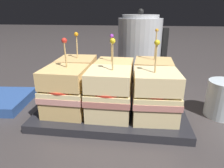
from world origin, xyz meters
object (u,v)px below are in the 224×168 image
(sandwich_back_left, at_px, (78,77))
(sandwich_back_right, at_px, (152,80))
(sandwich_front_left, at_px, (66,91))
(drinking_glass, at_px, (223,99))
(serving_platter, at_px, (112,108))
(sandwich_back_center, at_px, (114,80))
(sandwich_front_right, at_px, (155,96))
(kettle_steel, at_px, (139,47))
(sandwich_front_center, at_px, (109,93))

(sandwich_back_left, xyz_separation_m, sandwich_back_right, (0.20, -0.00, -0.00))
(sandwich_front_left, height_order, drinking_glass, sandwich_front_left)
(serving_platter, xyz_separation_m, sandwich_back_center, (0.00, 0.05, 0.06))
(sandwich_front_left, xyz_separation_m, sandwich_front_right, (0.20, -0.00, -0.00))
(sandwich_back_right, bearing_deg, drinking_glass, -12.03)
(sandwich_back_left, relative_size, kettle_steel, 0.70)
(sandwich_front_right, bearing_deg, sandwich_back_center, 135.30)
(sandwich_front_right, distance_m, sandwich_back_center, 0.14)
(sandwich_front_center, xyz_separation_m, sandwich_back_center, (-0.00, 0.10, -0.00))
(sandwich_front_left, bearing_deg, sandwich_front_center, -1.22)
(sandwich_back_left, bearing_deg, sandwich_front_left, -89.26)
(sandwich_back_center, relative_size, kettle_steel, 0.69)
(sandwich_front_right, distance_m, drinking_glass, 0.18)
(serving_platter, bearing_deg, sandwich_front_right, -26.86)
(serving_platter, relative_size, sandwich_front_right, 2.03)
(serving_platter, relative_size, kettle_steel, 1.40)
(kettle_steel, bearing_deg, serving_platter, -101.99)
(sandwich_front_right, height_order, sandwich_back_left, sandwich_back_left)
(sandwich_front_right, relative_size, sandwich_back_left, 0.99)
(sandwich_front_left, distance_m, kettle_steel, 0.39)
(sandwich_front_center, relative_size, sandwich_back_right, 0.94)
(kettle_steel, distance_m, drinking_glass, 0.36)
(sandwich_front_right, xyz_separation_m, sandwich_back_right, (0.00, 0.10, 0.00))
(serving_platter, height_order, sandwich_back_right, sandwich_back_right)
(sandwich_front_center, distance_m, sandwich_back_left, 0.14)
(serving_platter, height_order, sandwich_back_center, sandwich_back_center)
(sandwich_back_right, bearing_deg, sandwich_front_left, -153.80)
(serving_platter, bearing_deg, sandwich_front_center, -89.35)
(kettle_steel, bearing_deg, sandwich_back_center, -104.11)
(sandwich_back_left, height_order, drinking_glass, sandwich_back_left)
(sandwich_back_right, bearing_deg, serving_platter, -154.03)
(serving_platter, distance_m, sandwich_back_center, 0.08)
(sandwich_front_right, distance_m, sandwich_back_right, 0.10)
(serving_platter, relative_size, sandwich_back_right, 1.90)
(drinking_glass, bearing_deg, sandwich_front_center, -166.31)
(serving_platter, distance_m, kettle_steel, 0.33)
(sandwich_back_left, bearing_deg, sandwich_front_right, -26.53)
(sandwich_back_center, relative_size, sandwich_back_right, 0.93)
(serving_platter, bearing_deg, sandwich_front_left, -153.58)
(serving_platter, relative_size, drinking_glass, 3.98)
(sandwich_front_right, height_order, sandwich_back_right, sandwich_back_right)
(sandwich_front_right, distance_m, kettle_steel, 0.36)
(sandwich_back_right, height_order, kettle_steel, kettle_steel)
(sandwich_back_center, xyz_separation_m, drinking_glass, (0.26, -0.03, -0.03))
(sandwich_front_center, bearing_deg, sandwich_front_right, 0.66)
(sandwich_front_left, height_order, sandwich_front_center, sandwich_front_center)
(sandwich_back_left, relative_size, sandwich_back_center, 1.01)
(serving_platter, distance_m, sandwich_front_center, 0.08)
(sandwich_front_center, relative_size, sandwich_front_right, 1.01)
(sandwich_front_left, xyz_separation_m, kettle_steel, (0.16, 0.35, 0.04))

